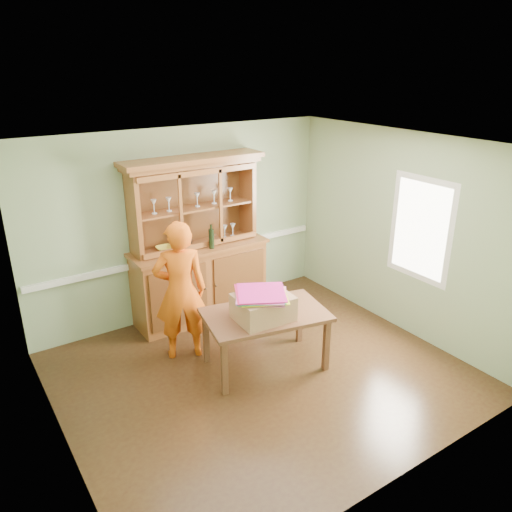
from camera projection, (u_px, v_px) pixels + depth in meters
floor at (262, 374)px, 5.98m from camera, size 4.50×4.50×0.00m
ceiling at (263, 147)px, 5.00m from camera, size 4.50×4.50×0.00m
wall_back at (183, 224)px, 7.04m from camera, size 4.50×0.00×4.50m
wall_left at (49, 326)px, 4.33m from camera, size 0.00×4.00×4.00m
wall_right at (402, 234)px, 6.65m from camera, size 0.00×4.00×4.00m
wall_front at (405, 353)px, 3.94m from camera, size 4.50×0.00×4.50m
chair_rail at (185, 254)px, 7.19m from camera, size 4.41×0.05×0.08m
framed_map at (41, 293)px, 4.50m from camera, size 0.03×0.60×0.46m
window_panel at (420, 229)px, 6.35m from camera, size 0.03×0.96×1.36m
china_hutch at (199, 264)px, 7.08m from camera, size 1.98×0.65×2.33m
dining_table at (266, 319)px, 5.93m from camera, size 1.58×1.14×0.72m
cardboard_box at (263, 307)px, 5.72m from camera, size 0.65×0.54×0.29m
kite_stack at (261, 295)px, 5.62m from camera, size 0.73×0.73×0.06m
person at (180, 291)px, 6.06m from camera, size 0.76×0.63×1.78m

